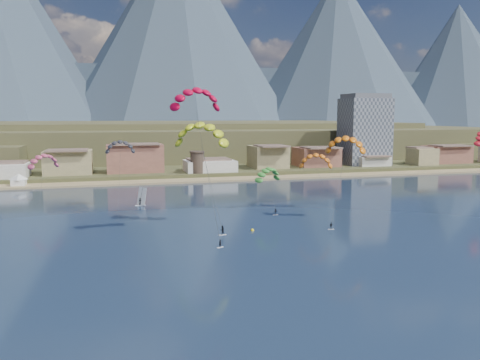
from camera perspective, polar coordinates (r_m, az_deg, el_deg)
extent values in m
plane|color=black|center=(80.15, 6.10, -10.05)|extent=(2400.00, 2400.00, 0.00)
cube|color=tan|center=(180.88, -6.16, -0.08)|extent=(2200.00, 12.00, 0.90)
cube|color=#4D462A|center=(632.17, -12.70, 5.20)|extent=(2200.00, 900.00, 4.00)
cube|color=brown|center=(299.29, -2.05, 4.76)|extent=(320.00, 150.00, 15.00)
cube|color=brown|center=(331.57, -17.32, 4.96)|extent=(380.00, 170.00, 18.00)
cone|color=#293645|center=(933.47, -7.43, 17.25)|extent=(440.00, 440.00, 360.00)
cone|color=#293645|center=(978.29, 11.26, 14.65)|extent=(380.00, 380.00, 290.00)
cone|color=#293645|center=(1134.96, 24.06, 12.14)|extent=(340.00, 340.00, 250.00)
cube|color=#293645|center=(972.04, -13.72, 9.30)|extent=(2000.00, 200.00, 110.00)
cube|color=gray|center=(229.03, 14.45, 5.54)|extent=(20.00, 16.00, 30.00)
cube|color=#59595E|center=(229.09, 14.58, 9.54)|extent=(18.00, 14.40, 2.00)
cylinder|color=#47382D|center=(188.89, -5.07, 2.02)|extent=(5.20, 5.20, 8.00)
cylinder|color=#47382D|center=(188.52, -5.08, 3.32)|extent=(5.82, 5.82, 0.60)
cube|color=white|center=(181.02, -24.60, -0.26)|extent=(4.50, 4.50, 2.00)
pyramid|color=white|center=(180.67, -24.66, 0.69)|extent=(6.40, 6.40, 2.00)
cube|color=silver|center=(90.45, -2.35, -7.93)|extent=(1.34, 0.88, 0.09)
imported|color=black|center=(90.25, -2.35, -7.44)|extent=(0.64, 0.55, 1.49)
cylinder|color=#262626|center=(92.75, -3.84, 0.73)|extent=(0.05, 0.05, 26.76)
cube|color=silver|center=(99.58, -2.11, -6.47)|extent=(1.72, 0.80, 0.11)
imported|color=black|center=(99.33, -2.11, -5.90)|extent=(1.05, 0.88, 1.91)
cylinder|color=#262626|center=(103.56, -3.41, -0.62)|extent=(0.05, 0.05, 20.77)
cube|color=silver|center=(106.09, 10.66, -5.72)|extent=(1.36, 0.67, 0.09)
imported|color=black|center=(105.91, 10.67, -5.30)|extent=(0.94, 0.55, 1.50)
cylinder|color=#262626|center=(110.63, 11.52, -0.84)|extent=(0.05, 0.05, 19.40)
cube|color=silver|center=(119.62, 4.20, -4.10)|extent=(1.35, 0.61, 0.09)
imported|color=black|center=(119.46, 4.20, -3.73)|extent=(1.05, 0.72, 1.50)
cylinder|color=#262626|center=(122.86, 3.73, -1.84)|extent=(0.05, 0.05, 10.53)
cylinder|color=#262626|center=(140.92, -22.17, -0.76)|extent=(0.04, 0.04, 12.58)
cylinder|color=#262626|center=(128.56, -13.76, -0.17)|extent=(0.04, 0.04, 16.23)
cylinder|color=#262626|center=(125.14, 9.59, -1.12)|extent=(0.04, 0.04, 13.15)
cube|color=silver|center=(134.32, -11.64, -2.93)|extent=(2.79, 0.94, 0.14)
imported|color=black|center=(134.14, -11.65, -2.49)|extent=(1.00, 0.68, 1.98)
cube|color=white|center=(133.93, -11.48, -1.88)|extent=(1.21, 3.03, 4.73)
sphere|color=yellow|center=(103.09, 1.48, -5.94)|extent=(0.72, 0.72, 0.72)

